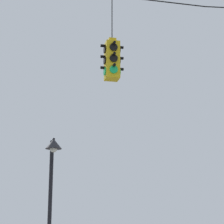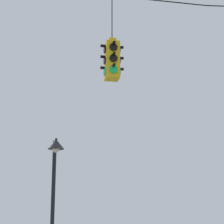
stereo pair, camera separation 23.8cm
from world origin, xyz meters
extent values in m
cylinder|color=black|center=(0.00, 0.36, 7.55)|extent=(1.91, 0.03, 0.03)
cube|color=yellow|center=(-1.63, 0.36, 5.75)|extent=(0.34, 0.34, 0.97)
cube|color=yellow|center=(-1.63, 0.36, 6.29)|extent=(0.19, 0.19, 0.10)
cylinder|color=black|center=(-1.63, 0.36, 6.96)|extent=(0.02, 0.02, 1.24)
cylinder|color=black|center=(-1.63, 0.17, 6.04)|extent=(0.20, 0.03, 0.20)
cylinder|color=black|center=(-1.63, 0.13, 6.13)|extent=(0.07, 0.12, 0.07)
cylinder|color=black|center=(-1.63, 0.17, 5.75)|extent=(0.20, 0.03, 0.20)
cylinder|color=black|center=(-1.63, 0.13, 5.84)|extent=(0.07, 0.12, 0.07)
cylinder|color=#19C666|center=(-1.63, 0.17, 5.46)|extent=(0.20, 0.03, 0.20)
cylinder|color=black|center=(-1.63, 0.13, 5.55)|extent=(0.07, 0.12, 0.07)
cylinder|color=black|center=(-1.63, 0.54, 6.04)|extent=(0.20, 0.03, 0.20)
cylinder|color=black|center=(-1.63, 0.59, 6.13)|extent=(0.07, 0.12, 0.07)
cylinder|color=black|center=(-1.63, 0.54, 5.75)|extent=(0.20, 0.03, 0.20)
cylinder|color=black|center=(-1.63, 0.59, 5.84)|extent=(0.07, 0.12, 0.07)
cylinder|color=#19C666|center=(-1.63, 0.54, 5.46)|extent=(0.20, 0.03, 0.20)
cylinder|color=black|center=(-1.63, 0.59, 5.55)|extent=(0.07, 0.12, 0.07)
cylinder|color=black|center=(-1.82, 0.36, 6.04)|extent=(0.03, 0.20, 0.20)
cylinder|color=black|center=(-1.86, 0.36, 6.13)|extent=(0.12, 0.07, 0.07)
cylinder|color=black|center=(-1.82, 0.36, 5.75)|extent=(0.03, 0.20, 0.20)
cylinder|color=black|center=(-1.86, 0.36, 5.84)|extent=(0.12, 0.07, 0.07)
cylinder|color=#19C666|center=(-1.82, 0.36, 5.46)|extent=(0.03, 0.20, 0.20)
cylinder|color=black|center=(-1.86, 0.36, 5.55)|extent=(0.12, 0.07, 0.07)
cylinder|color=black|center=(-1.45, 0.36, 6.04)|extent=(0.03, 0.20, 0.20)
cylinder|color=black|center=(-1.40, 0.36, 6.13)|extent=(0.12, 0.07, 0.07)
cylinder|color=black|center=(-1.45, 0.36, 5.75)|extent=(0.03, 0.20, 0.20)
cylinder|color=black|center=(-1.40, 0.36, 5.84)|extent=(0.12, 0.07, 0.07)
cylinder|color=#19C666|center=(-1.45, 0.36, 5.46)|extent=(0.03, 0.20, 0.20)
cylinder|color=black|center=(-1.40, 0.36, 5.55)|extent=(0.12, 0.07, 0.07)
cylinder|color=black|center=(-2.72, 4.05, 2.20)|extent=(0.12, 0.12, 4.39)
cylinder|color=black|center=(-2.72, 3.77, 4.34)|extent=(0.07, 0.55, 0.07)
cone|color=#232328|center=(-2.72, 3.50, 4.19)|extent=(0.50, 0.50, 0.30)
sphere|color=silver|center=(-2.72, 3.50, 4.04)|extent=(0.22, 0.22, 0.22)
camera|label=1|loc=(-3.88, -9.50, 1.78)|focal=70.00mm
camera|label=2|loc=(-3.65, -9.55, 1.78)|focal=70.00mm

